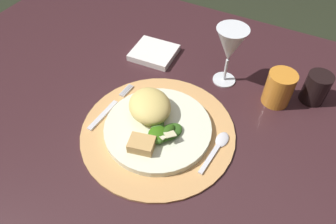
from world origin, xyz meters
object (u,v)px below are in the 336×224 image
object	(u,v)px
napkin	(154,53)
dark_tumbler	(316,88)
dining_table	(163,129)
dinner_plate	(158,128)
wine_glass	(230,46)
fork	(109,108)
spoon	(218,145)
amber_tumbler	(279,88)

from	to	relation	value
napkin	dark_tumbler	bearing A→B (deg)	3.89
dining_table	dinner_plate	world-z (taller)	dinner_plate
dinner_plate	wine_glass	bearing A→B (deg)	73.13
fork	wine_glass	xyz separation A→B (m)	(0.21, 0.24, 0.10)
spoon	napkin	bearing A→B (deg)	142.70
dining_table	dinner_plate	size ratio (longest dim) A/B	5.56
dinner_plate	dark_tumbler	distance (m)	0.40
wine_glass	dining_table	bearing A→B (deg)	-134.29
fork	dark_tumbler	world-z (taller)	dark_tumbler
dining_table	fork	bearing A→B (deg)	-128.55
dining_table	dinner_plate	distance (m)	0.20
dinner_plate	napkin	bearing A→B (deg)	121.29
dinner_plate	napkin	xyz separation A→B (m)	(-0.15, 0.24, -0.01)
spoon	amber_tumbler	bearing A→B (deg)	69.87
napkin	dark_tumbler	distance (m)	0.44
dining_table	napkin	world-z (taller)	napkin
dinner_plate	fork	bearing A→B (deg)	178.97
fork	napkin	distance (m)	0.24
amber_tumbler	fork	bearing A→B (deg)	-147.57
dining_table	spoon	world-z (taller)	spoon
napkin	dark_tumbler	xyz separation A→B (m)	(0.44, 0.03, 0.03)
napkin	amber_tumbler	size ratio (longest dim) A/B	1.37
dinner_plate	wine_glass	distance (m)	0.27
fork	spoon	xyz separation A→B (m)	(0.28, 0.02, 0.00)
dining_table	fork	size ratio (longest dim) A/B	7.99
amber_tumbler	dark_tumbler	world-z (taller)	amber_tumbler
dinner_plate	spoon	size ratio (longest dim) A/B	1.95
dark_tumbler	spoon	bearing A→B (deg)	-121.61
fork	napkin	xyz separation A→B (m)	(-0.01, 0.24, 0.00)
spoon	fork	bearing A→B (deg)	-175.42
wine_glass	dark_tumbler	size ratio (longest dim) A/B	2.02
dinner_plate	dark_tumbler	xyz separation A→B (m)	(0.29, 0.27, 0.03)
spoon	dining_table	bearing A→B (deg)	154.68
dining_table	wine_glass	distance (m)	0.31
fork	dark_tumbler	bearing A→B (deg)	32.24
fork	dining_table	bearing A→B (deg)	51.45
amber_tumbler	dark_tumbler	size ratio (longest dim) A/B	1.11
dinner_plate	amber_tumbler	size ratio (longest dim) A/B	2.78
dinner_plate	dark_tumbler	size ratio (longest dim) A/B	3.08
spoon	napkin	distance (m)	0.36
wine_glass	dinner_plate	bearing A→B (deg)	-106.87
amber_tumbler	dark_tumbler	bearing A→B (deg)	31.42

